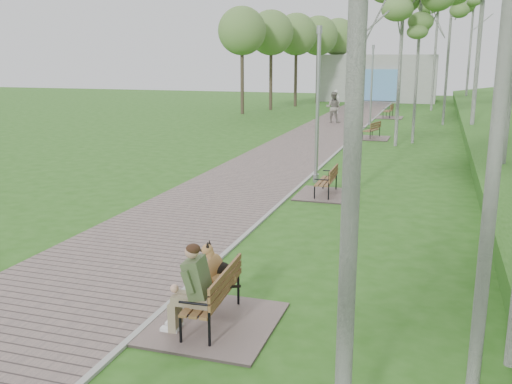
{
  "coord_description": "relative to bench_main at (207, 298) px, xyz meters",
  "views": [
    {
      "loc": [
        3.84,
        -1.15,
        3.83
      ],
      "look_at": [
        0.33,
        9.84,
        1.08
      ],
      "focal_mm": 40.0,
      "sensor_mm": 36.0,
      "label": 1
    }
  ],
  "objects": [
    {
      "name": "building_north",
      "position": [
        -2.33,
        45.04,
        1.56
      ],
      "size": [
        10.0,
        5.2,
        4.0
      ],
      "color": "#9E9E99",
      "rests_on": "ground"
    },
    {
      "name": "lamp_post_third",
      "position": [
        -0.71,
        26.15,
        1.66
      ],
      "size": [
        0.17,
        0.17,
        4.47
      ],
      "color": "#95979C",
      "rests_on": "ground"
    },
    {
      "name": "bench_third",
      "position": [
        0.01,
        20.5,
        -0.25
      ],
      "size": [
        1.61,
        1.78,
        0.99
      ],
      "color": "#6E5D59",
      "rests_on": "ground"
    },
    {
      "name": "bench_far",
      "position": [
        -0.07,
        30.43,
        -0.23
      ],
      "size": [
        1.76,
        1.96,
        1.08
      ],
      "color": "#6E5D59",
      "rests_on": "ground"
    },
    {
      "name": "pedestrian_near",
      "position": [
        -3.7,
        31.8,
        0.39
      ],
      "size": [
        0.65,
        0.47,
        1.65
      ],
      "primitive_type": "imported",
      "rotation": [
        0.0,
        0.0,
        3.01
      ],
      "color": "silver",
      "rests_on": "ground"
    },
    {
      "name": "birch_far_b",
      "position": [
        1.3,
        18.44,
        5.25
      ],
      "size": [
        2.24,
        2.24,
        7.23
      ],
      "color": "silver",
      "rests_on": "ground"
    },
    {
      "name": "walkway",
      "position": [
        -2.58,
        15.57,
        -0.41
      ],
      "size": [
        3.5,
        67.0,
        0.04
      ],
      "primitive_type": "cube",
      "color": "#6E5D59",
      "rests_on": "ground"
    },
    {
      "name": "birch_distant_b",
      "position": [
        4.97,
        40.67,
        7.36
      ],
      "size": [
        2.51,
        2.51,
        9.92
      ],
      "color": "silver",
      "rests_on": "ground"
    },
    {
      "name": "kerb",
      "position": [
        -0.83,
        15.57,
        -0.41
      ],
      "size": [
        0.1,
        67.0,
        0.05
      ],
      "primitive_type": "cube",
      "color": "#999993",
      "rests_on": "ground"
    },
    {
      "name": "bench_second",
      "position": [
        0.13,
        8.45,
        -0.25
      ],
      "size": [
        1.65,
        1.83,
        1.01
      ],
      "color": "#6E5D59",
      "rests_on": "ground"
    },
    {
      "name": "lamp_post_second",
      "position": [
        -0.49,
        10.02,
        1.77
      ],
      "size": [
        0.18,
        0.18,
        4.72
      ],
      "color": "#95979C",
      "rests_on": "ground"
    },
    {
      "name": "pedestrian_far",
      "position": [
        -2.92,
        26.43,
        0.48
      ],
      "size": [
        0.91,
        0.72,
        1.83
      ],
      "primitive_type": "imported",
      "rotation": [
        0.0,
        0.0,
        3.11
      ],
      "color": "gray",
      "rests_on": "ground"
    },
    {
      "name": "bench_main",
      "position": [
        0.0,
        0.0,
        0.0
      ],
      "size": [
        1.77,
        1.97,
        1.55
      ],
      "color": "#6E5D59",
      "rests_on": "ground"
    }
  ]
}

